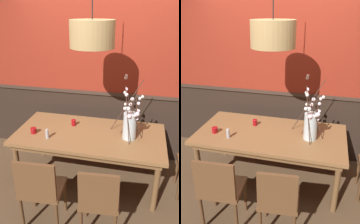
{
  "view_description": "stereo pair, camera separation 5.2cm",
  "coord_description": "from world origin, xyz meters",
  "views": [
    {
      "loc": [
        0.62,
        -2.65,
        2.25
      ],
      "look_at": [
        0.0,
        0.0,
        1.04
      ],
      "focal_mm": 37.76,
      "sensor_mm": 36.0,
      "label": 1
    },
    {
      "loc": [
        0.67,
        -2.64,
        2.25
      ],
      "look_at": [
        0.0,
        0.0,
        1.04
      ],
      "focal_mm": 37.76,
      "sensor_mm": 36.0,
      "label": 2
    }
  ],
  "objects": [
    {
      "name": "chair_near_side_right",
      "position": [
        0.3,
        -0.88,
        0.5
      ],
      "size": [
        0.44,
        0.42,
        0.89
      ],
      "color": "brown",
      "rests_on": "ground"
    },
    {
      "name": "chair_far_side_left",
      "position": [
        -0.34,
        0.91,
        0.53
      ],
      "size": [
        0.43,
        0.45,
        0.96
      ],
      "color": "brown",
      "rests_on": "ground"
    },
    {
      "name": "ground_plane",
      "position": [
        0.0,
        0.0,
        0.0
      ],
      "size": [
        24.0,
        24.0,
        0.0
      ],
      "primitive_type": "plane",
      "color": "brown"
    },
    {
      "name": "condiment_bottle",
      "position": [
        -0.49,
        -0.25,
        0.8
      ],
      "size": [
        0.04,
        0.04,
        0.12
      ],
      "color": "#ADADB2",
      "rests_on": "dining_table"
    },
    {
      "name": "candle_holder_nearer_center",
      "position": [
        -0.71,
        -0.17,
        0.78
      ],
      "size": [
        0.08,
        0.08,
        0.07
      ],
      "color": "#9E0F14",
      "rests_on": "dining_table"
    },
    {
      "name": "pendant_lamp",
      "position": [
        0.04,
        -0.06,
        1.99
      ],
      "size": [
        0.49,
        0.49,
        0.9
      ],
      "color": "tan"
    },
    {
      "name": "vase_with_blossoms",
      "position": [
        0.51,
        -0.0,
        0.93
      ],
      "size": [
        0.42,
        0.6,
        0.72
      ],
      "color": "silver",
      "rests_on": "dining_table"
    },
    {
      "name": "chair_far_side_right",
      "position": [
        0.32,
        0.92,
        0.54
      ],
      "size": [
        0.46,
        0.42,
        0.98
      ],
      "color": "brown",
      "rests_on": "ground"
    },
    {
      "name": "dining_table",
      "position": [
        0.0,
        0.0,
        0.66
      ],
      "size": [
        1.94,
        0.97,
        0.74
      ],
      "color": "olive",
      "rests_on": "ground"
    },
    {
      "name": "back_wall",
      "position": [
        0.0,
        0.78,
        1.37
      ],
      "size": [
        4.49,
        0.14,
        2.75
      ],
      "color": "#2D2119",
      "rests_on": "ground"
    },
    {
      "name": "candle_holder_nearer_edge",
      "position": [
        -0.27,
        0.16,
        0.78
      ],
      "size": [
        0.07,
        0.07,
        0.09
      ],
      "color": "#9E0F14",
      "rests_on": "dining_table"
    },
    {
      "name": "chair_near_side_left",
      "position": [
        -0.32,
        -0.89,
        0.52
      ],
      "size": [
        0.47,
        0.42,
        0.91
      ],
      "color": "brown",
      "rests_on": "ground"
    }
  ]
}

